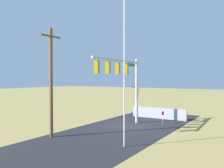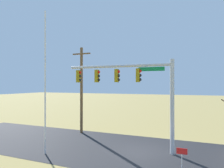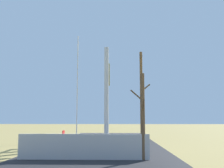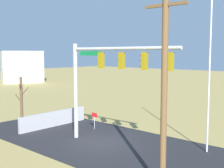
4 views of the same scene
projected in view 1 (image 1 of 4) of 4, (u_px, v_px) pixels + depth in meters
name	position (u px, v px, depth m)	size (l,w,h in m)	color
ground_plane	(130.00, 127.00, 22.07)	(160.00, 160.00, 0.00)	#9E894C
road_surface	(106.00, 136.00, 18.69)	(28.00, 8.00, 0.01)	#232326
sidewalk_corner	(141.00, 121.00, 24.83)	(6.00, 6.00, 0.01)	#B7B5AD
retaining_fence	(159.00, 113.00, 26.54)	(0.20, 6.13, 1.18)	#A8A8AD
signal_mast	(125.00, 76.00, 21.61)	(7.81, 0.57, 6.32)	#B2B5BA
flagpole	(124.00, 73.00, 15.54)	(0.10, 0.10, 9.58)	silver
utility_pole	(51.00, 81.00, 18.10)	(1.90, 0.26, 8.18)	brown
bare_tree	(136.00, 98.00, 28.00)	(1.27, 1.02, 4.04)	brown
open_sign	(163.00, 115.00, 23.25)	(0.56, 0.04, 1.22)	silver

